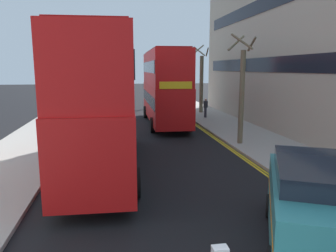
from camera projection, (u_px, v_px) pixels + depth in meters
The scene contains 12 objects.
sidewalk_right at pixel (249, 136), 20.24m from camera, with size 4.00×80.00×0.14m, color #9E9991.
sidewalk_left at pixel (32, 144), 18.18m from camera, with size 4.00×80.00×0.14m, color #9E9991.
kerb_line_outer at pixel (228, 146), 17.98m from camera, with size 0.10×56.00×0.01m, color yellow.
kerb_line_inner at pixel (225, 146), 17.95m from camera, with size 0.10×56.00×0.01m, color yellow.
double_decker_bus_away at pixel (103, 99), 13.46m from camera, with size 3.09×10.89×5.64m.
double_decker_bus_oncoming at pixel (164, 85), 24.72m from camera, with size 2.97×10.86×5.64m.
taxi_minivan at pixel (313, 208), 7.53m from camera, with size 3.75×5.15×2.12m.
pedestrian_far at pixel (206, 108), 27.55m from camera, with size 0.34×0.22×1.62m.
street_tree_near at pixel (201, 82), 30.48m from camera, with size 1.61×1.91×6.39m.
street_tree_mid at pixel (173, 81), 38.05m from camera, with size 1.78×1.80×5.92m.
street_tree_distant at pixel (242, 91), 17.67m from camera, with size 1.36×1.68×5.97m.
townhouse_terrace_right at pixel (336, 44), 22.34m from camera, with size 10.08×28.00×11.97m.
Camera 1 is at (-1.74, -2.73, 4.29)m, focal length 34.39 mm.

